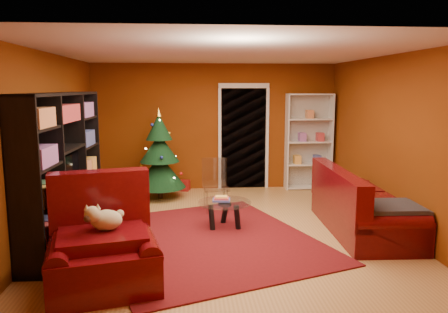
{
  "coord_description": "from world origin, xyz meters",
  "views": [
    {
      "loc": [
        -0.54,
        -6.28,
        2.11
      ],
      "look_at": [
        0.0,
        0.4,
        1.05
      ],
      "focal_mm": 35.0,
      "sensor_mm": 36.0,
      "label": 1
    }
  ],
  "objects": [
    {
      "name": "wall_right",
      "position": [
        2.52,
        0.0,
        1.3
      ],
      "size": [
        0.05,
        5.5,
        2.6
      ],
      "primitive_type": "cube",
      "color": "#72300A",
      "rests_on": "ground"
    },
    {
      "name": "christmas_tree",
      "position": [
        -1.1,
        1.99,
        0.85
      ],
      "size": [
        1.28,
        1.28,
        1.75
      ],
      "primitive_type": null,
      "rotation": [
        0.0,
        0.0,
        -0.39
      ],
      "color": "black",
      "rests_on": "floor"
    },
    {
      "name": "white_bookshelf",
      "position": [
        1.95,
        2.57,
        0.99
      ],
      "size": [
        0.95,
        0.35,
        2.04
      ],
      "primitive_type": null,
      "rotation": [
        0.0,
        0.0,
        -0.01
      ],
      "color": "white",
      "rests_on": "floor"
    },
    {
      "name": "doorway",
      "position": [
        0.6,
        2.73,
        1.05
      ],
      "size": [
        1.06,
        0.6,
        2.16
      ],
      "primitive_type": null,
      "color": "black",
      "rests_on": "floor"
    },
    {
      "name": "floor",
      "position": [
        0.0,
        0.0,
        -0.03
      ],
      "size": [
        5.0,
        5.5,
        0.05
      ],
      "primitive_type": "cube",
      "color": "#AE7C43",
      "rests_on": "ground"
    },
    {
      "name": "sofa",
      "position": [
        2.02,
        -0.23,
        0.48
      ],
      "size": [
        1.09,
        2.26,
        0.95
      ],
      "primitive_type": null,
      "rotation": [
        0.0,
        0.0,
        1.53
      ],
      "color": "#47060A",
      "rests_on": "rug"
    },
    {
      "name": "dog",
      "position": [
        -1.44,
        -1.69,
        0.71
      ],
      "size": [
        0.46,
        0.38,
        0.31
      ],
      "primitive_type": null,
      "rotation": [
        0.0,
        0.0,
        0.23
      ],
      "color": "beige",
      "rests_on": "armchair"
    },
    {
      "name": "coffee_table",
      "position": [
        -0.02,
        0.07,
        0.21
      ],
      "size": [
        0.89,
        0.89,
        0.5
      ],
      "primitive_type": null,
      "rotation": [
        0.0,
        0.0,
        -0.11
      ],
      "color": "gray",
      "rests_on": "rug"
    },
    {
      "name": "acrylic_chair",
      "position": [
        -0.1,
        0.96,
        0.41
      ],
      "size": [
        0.46,
        0.49,
        0.82
      ],
      "primitive_type": null,
      "rotation": [
        0.0,
        0.0,
        0.08
      ],
      "color": "#66605B",
      "rests_on": "rug"
    },
    {
      "name": "gift_box_teal",
      "position": [
        -1.73,
        1.96,
        0.13
      ],
      "size": [
        0.33,
        0.33,
        0.26
      ],
      "primitive_type": "cube",
      "rotation": [
        0.0,
        0.0,
        0.31
      ],
      "color": "#267774",
      "rests_on": "floor"
    },
    {
      "name": "media_unit",
      "position": [
        -2.27,
        -0.26,
        1.02
      ],
      "size": [
        0.5,
        2.68,
        2.05
      ],
      "primitive_type": null,
      "rotation": [
        0.0,
        0.0,
        -0.04
      ],
      "color": "black",
      "rests_on": "floor"
    },
    {
      "name": "armchair",
      "position": [
        -1.47,
        -1.75,
        0.48
      ],
      "size": [
        1.46,
        1.46,
        0.95
      ],
      "primitive_type": null,
      "rotation": [
        0.0,
        0.0,
        0.23
      ],
      "color": "#47060A",
      "rests_on": "rug"
    },
    {
      "name": "wall_left",
      "position": [
        -2.52,
        0.0,
        1.3
      ],
      "size": [
        0.05,
        5.5,
        2.6
      ],
      "primitive_type": "cube",
      "color": "#72300A",
      "rests_on": "ground"
    },
    {
      "name": "wall_back",
      "position": [
        0.0,
        2.77,
        1.3
      ],
      "size": [
        5.0,
        0.05,
        2.6
      ],
      "primitive_type": "cube",
      "color": "#72300A",
      "rests_on": "ground"
    },
    {
      "name": "rug",
      "position": [
        -0.32,
        -0.44,
        0.01
      ],
      "size": [
        3.73,
        4.01,
        0.02
      ],
      "primitive_type": "cube",
      "rotation": [
        0.0,
        0.0,
        0.35
      ],
      "color": "#600F13",
      "rests_on": "floor"
    },
    {
      "name": "gift_box_red",
      "position": [
        -0.65,
        2.59,
        0.11
      ],
      "size": [
        0.26,
        0.26,
        0.21
      ],
      "primitive_type": "cube",
      "rotation": [
        0.0,
        0.0,
        -0.25
      ],
      "color": "maroon",
      "rests_on": "floor"
    },
    {
      "name": "ceiling",
      "position": [
        0.0,
        0.0,
        2.62
      ],
      "size": [
        5.0,
        5.5,
        0.05
      ],
      "primitive_type": "cube",
      "color": "silver",
      "rests_on": "wall_back"
    }
  ]
}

